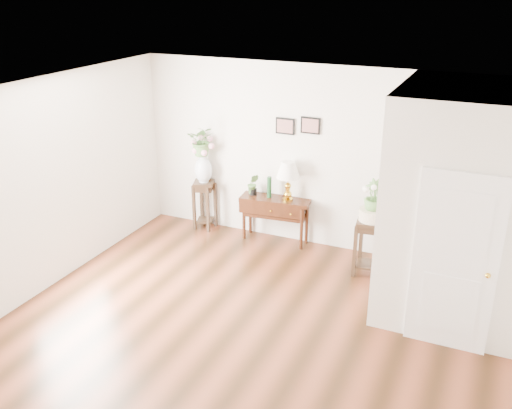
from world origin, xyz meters
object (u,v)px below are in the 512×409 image
Objects in this scene: plant_stand_a at (205,205)px; plant_stand_b at (370,247)px; table_lamp at (288,179)px; console_table at (275,219)px.

plant_stand_b is at bearing -9.20° from plant_stand_a.
plant_stand_b is (2.89, -0.47, 0.00)m from plant_stand_a.
table_lamp is 1.64m from plant_stand_b.
console_table is at bearing 180.00° from table_lamp.
plant_stand_b is (1.42, -0.48, -0.66)m from table_lamp.
console_table is 0.74m from table_lamp.
table_lamp is 0.75× the size of plant_stand_b.
table_lamp is at bearing 0.32° from plant_stand_a.
plant_stand_a is (-1.26, -0.01, 0.05)m from console_table.
table_lamp reaches higher than plant_stand_b.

